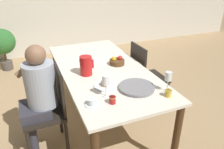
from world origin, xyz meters
TOP-DOWN VIEW (x-y plane):
  - ground_plane at (0.00, 0.00)m, footprint 20.00×20.00m
  - dining_table at (0.00, 0.00)m, footprint 0.93×1.96m
  - chair_person_side at (-0.65, -0.18)m, footprint 0.42×0.42m
  - chair_opposite at (0.65, 0.11)m, footprint 0.42×0.42m
  - person_seated at (-0.74, -0.16)m, footprint 0.39×0.41m
  - red_pitcher at (-0.22, -0.09)m, footprint 0.16×0.13m
  - wine_glass_water at (-0.18, -0.59)m, footprint 0.06×0.06m
  - wine_glass_juice at (0.38, -0.72)m, footprint 0.06×0.06m
  - teacup_near_person at (-0.34, -0.67)m, footprint 0.13×0.13m
  - teacup_across at (-0.03, 0.26)m, footprint 0.13×0.13m
  - serving_tray at (0.14, -0.58)m, footprint 0.35×0.35m
  - bread_plate at (-0.13, -0.42)m, footprint 0.22×0.22m
  - jam_jar_amber at (-0.17, -0.71)m, footprint 0.06×0.06m
  - jam_jar_red at (0.34, -0.80)m, footprint 0.06×0.06m
  - fruit_bowl at (0.20, 0.03)m, footprint 0.18×0.18m
  - potted_plant at (-1.18, 2.26)m, footprint 0.48×0.48m

SIDE VIEW (x-z plane):
  - ground_plane at x=0.00m, z-range 0.00..0.00m
  - chair_person_side at x=-0.65m, z-range 0.03..0.97m
  - chair_opposite at x=0.65m, z-range 0.03..0.97m
  - potted_plant at x=-1.18m, z-range 0.13..0.94m
  - dining_table at x=0.00m, z-range 0.29..1.06m
  - person_seated at x=-0.74m, z-range 0.11..1.31m
  - serving_tray at x=0.14m, z-range 0.77..0.80m
  - bread_plate at x=-0.13m, z-range 0.75..0.83m
  - teacup_near_person at x=-0.34m, z-range 0.77..0.83m
  - teacup_across at x=-0.03m, z-range 0.77..0.83m
  - jam_jar_amber at x=-0.17m, z-range 0.78..0.84m
  - jam_jar_red at x=0.34m, z-range 0.78..0.84m
  - fruit_bowl at x=0.20m, z-range 0.76..0.86m
  - red_pitcher at x=-0.22m, z-range 0.78..0.98m
  - wine_glass_juice at x=0.38m, z-range 0.82..1.02m
  - wine_glass_water at x=-0.18m, z-range 0.82..1.03m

